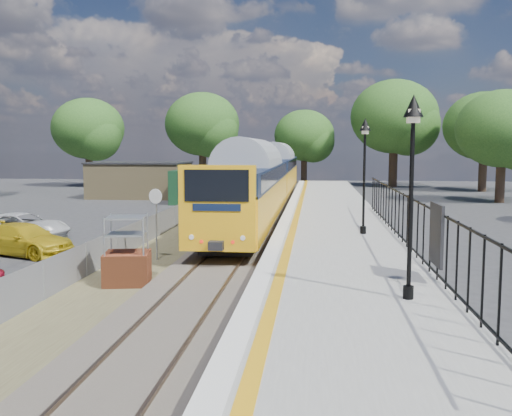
# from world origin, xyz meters

# --- Properties ---
(ground) EXTENTS (120.00, 120.00, 0.00)m
(ground) POSITION_xyz_m (0.00, 0.00, 0.00)
(ground) COLOR #2D2D30
(ground) RESTS_ON ground
(track_bed) EXTENTS (5.90, 80.00, 0.29)m
(track_bed) POSITION_xyz_m (-0.47, 9.67, 0.09)
(track_bed) COLOR #473F38
(track_bed) RESTS_ON ground
(platform) EXTENTS (5.00, 70.00, 0.90)m
(platform) POSITION_xyz_m (4.20, 8.00, 0.45)
(platform) COLOR gray
(platform) RESTS_ON ground
(platform_edge) EXTENTS (0.90, 70.00, 0.01)m
(platform_edge) POSITION_xyz_m (2.14, 8.00, 0.90)
(platform_edge) COLOR silver
(platform_edge) RESTS_ON platform
(victorian_lamp_south) EXTENTS (0.44, 0.44, 4.60)m
(victorian_lamp_south) POSITION_xyz_m (5.50, -4.00, 4.30)
(victorian_lamp_south) COLOR black
(victorian_lamp_south) RESTS_ON platform
(victorian_lamp_north) EXTENTS (0.44, 0.44, 4.60)m
(victorian_lamp_north) POSITION_xyz_m (5.30, 6.00, 4.30)
(victorian_lamp_north) COLOR black
(victorian_lamp_north) RESTS_ON platform
(palisade_fence) EXTENTS (0.12, 26.00, 2.00)m
(palisade_fence) POSITION_xyz_m (6.55, 2.24, 1.84)
(palisade_fence) COLOR black
(palisade_fence) RESTS_ON platform
(wire_fence) EXTENTS (0.06, 52.00, 1.20)m
(wire_fence) POSITION_xyz_m (-4.20, 12.00, 0.60)
(wire_fence) COLOR #999EA3
(wire_fence) RESTS_ON ground
(outbuilding) EXTENTS (10.80, 10.10, 3.12)m
(outbuilding) POSITION_xyz_m (-10.91, 31.21, 1.52)
(outbuilding) COLOR #907C51
(outbuilding) RESTS_ON ground
(tree_line) EXTENTS (56.80, 43.80, 11.88)m
(tree_line) POSITION_xyz_m (1.40, 42.00, 6.61)
(tree_line) COLOR #332319
(tree_line) RESTS_ON ground
(train) EXTENTS (2.82, 40.83, 3.51)m
(train) POSITION_xyz_m (0.00, 22.75, 2.34)
(train) COLOR gold
(train) RESTS_ON ground
(brick_plinth) EXTENTS (1.60, 1.60, 2.23)m
(brick_plinth) POSITION_xyz_m (-2.50, 0.13, 1.07)
(brick_plinth) COLOR brown
(brick_plinth) RESTS_ON ground
(speed_sign) EXTENTS (0.55, 0.19, 2.79)m
(speed_sign) POSITION_xyz_m (-2.62, 3.91, 1.90)
(speed_sign) COLOR #999EA3
(speed_sign) RESTS_ON ground
(car_yellow) EXTENTS (4.76, 3.13, 1.28)m
(car_yellow) POSITION_xyz_m (-8.32, 4.66, 0.64)
(car_yellow) COLOR gold
(car_yellow) RESTS_ON ground
(car_white) EXTENTS (4.76, 2.57, 1.27)m
(car_white) POSITION_xyz_m (-10.44, 8.42, 0.63)
(car_white) COLOR silver
(car_white) RESTS_ON ground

